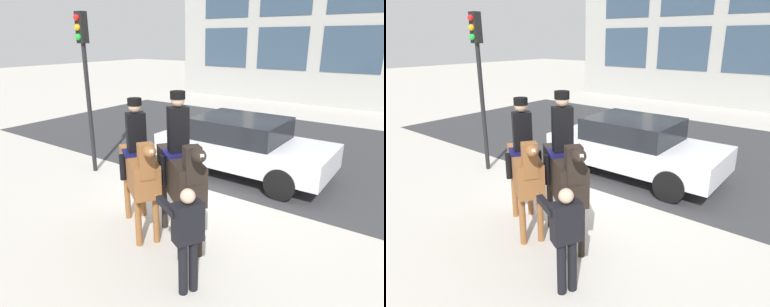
{
  "view_description": "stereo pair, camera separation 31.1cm",
  "coord_description": "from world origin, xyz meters",
  "views": [
    {
      "loc": [
        3.65,
        -5.75,
        3.4
      ],
      "look_at": [
        0.27,
        -0.98,
        1.43
      ],
      "focal_mm": 32.0,
      "sensor_mm": 36.0,
      "label": 1
    },
    {
      "loc": [
        3.9,
        -5.57,
        3.4
      ],
      "look_at": [
        0.27,
        -0.98,
        1.43
      ],
      "focal_mm": 32.0,
      "sensor_mm": 36.0,
      "label": 2
    }
  ],
  "objects": [
    {
      "name": "ground_plane",
      "position": [
        0.0,
        0.0,
        0.0
      ],
      "size": [
        80.0,
        80.0,
        0.0
      ],
      "primitive_type": "plane",
      "color": "beige"
    },
    {
      "name": "road_surface",
      "position": [
        0.0,
        4.75,
        0.0
      ],
      "size": [
        20.09,
        8.5,
        0.01
      ],
      "color": "#38383A",
      "rests_on": "ground_plane"
    },
    {
      "name": "mounted_horse_lead",
      "position": [
        -0.35,
        -1.71,
        1.27
      ],
      "size": [
        1.62,
        1.25,
        2.45
      ],
      "rotation": [
        0.0,
        0.0,
        -0.6
      ],
      "color": "brown",
      "rests_on": "ground_plane"
    },
    {
      "name": "mounted_horse_companion",
      "position": [
        0.48,
        -1.6,
        1.36
      ],
      "size": [
        1.65,
        1.33,
        2.62
      ],
      "rotation": [
        0.0,
        0.0,
        -0.63
      ],
      "color": "black",
      "rests_on": "ground_plane"
    },
    {
      "name": "pedestrian_bystander",
      "position": [
        1.29,
        -2.54,
        0.93
      ],
      "size": [
        0.91,
        0.46,
        1.58
      ],
      "rotation": [
        0.0,
        0.0,
        2.67
      ],
      "color": "black",
      "rests_on": "ground_plane"
    },
    {
      "name": "street_car_near_lane",
      "position": [
        -0.15,
        1.9,
        0.79
      ],
      "size": [
        4.41,
        2.04,
        1.5
      ],
      "color": "silver",
      "rests_on": "ground_plane"
    },
    {
      "name": "traffic_light",
      "position": [
        -3.49,
        -0.22,
        2.69
      ],
      "size": [
        0.24,
        0.29,
        4.01
      ],
      "color": "black",
      "rests_on": "ground_plane"
    }
  ]
}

